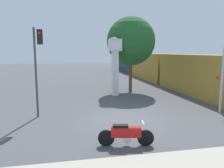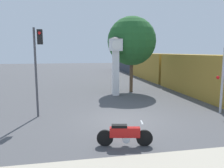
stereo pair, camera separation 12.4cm
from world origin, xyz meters
The scene contains 7 objects.
ground_plane centered at (0.00, 0.00, 0.00)m, with size 120.00×120.00×0.00m, color #4C4C4F.
motorcycle centered at (-0.72, -3.14, 0.46)m, with size 2.16×0.62×0.96m.
clock_tower centered at (0.95, 6.80, 3.23)m, with size 1.17×1.17×4.89m.
freight_train centered at (8.25, 17.37, 1.70)m, with size 2.80×35.02×3.40m.
traffic_light centered at (-4.48, 1.56, 3.36)m, with size 0.50×0.35×4.95m.
railroad_crossing_signal centered at (6.12, 0.37, 2.14)m, with size 0.90×0.82×3.92m.
street_tree centered at (2.72, 8.24, 4.59)m, with size 4.36×4.36×6.78m.
Camera 2 is at (-2.69, -11.01, 3.65)m, focal length 35.00 mm.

